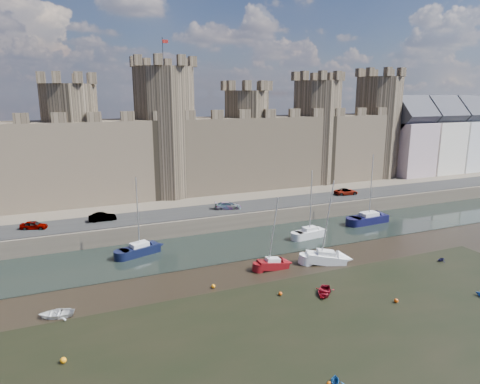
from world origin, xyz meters
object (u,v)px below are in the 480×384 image
Objects in this scene: car_0 at (34,225)px; sailboat_4 at (273,264)px; sailboat_3 at (369,218)px; dinghy_1 at (335,381)px; sailboat_1 at (140,249)px; car_3 at (346,192)px; sailboat_5 at (326,258)px; sailboat_2 at (310,233)px; car_2 at (228,206)px; car_1 at (103,217)px.

sailboat_4 is (27.08, -19.95, -2.42)m from car_0.
dinghy_1 is (-28.85, -31.67, -0.47)m from sailboat_3.
sailboat_1 is at bearing 176.21° from sailboat_3.
sailboat_5 is (-18.67, -21.30, -2.35)m from car_3.
sailboat_5 reaches higher than car_3.
sailboat_2 is (-15.30, -12.08, -2.31)m from car_3.
car_2 is 19.60m from sailboat_4.
car_1 is at bearing 132.74° from sailboat_4.
car_2 is 0.96× the size of car_3.
sailboat_3 reaches higher than sailboat_5.
car_2 is at bearing 121.13° from sailboat_2.
sailboat_1 is (-39.82, -9.29, -2.30)m from car_3.
sailboat_2 is at bearing -172.42° from sailboat_3.
sailboat_3 reaches higher than car_0.
car_1 is (9.21, 0.34, 0.04)m from car_0.
sailboat_5 reaches higher than car_1.
car_3 is (23.97, 0.88, -0.00)m from car_2.
car_1 is at bearing 92.29° from sailboat_1.
sailboat_2 is at bearing 90.39° from sailboat_5.
sailboat_3 reaches higher than sailboat_4.
sailboat_5 is at bearing -86.60° from dinghy_1.
car_3 is 28.42m from sailboat_5.
sailboat_1 reaches higher than car_2.
sailboat_2 is 1.12× the size of sailboat_4.
car_3 is at bearing 72.73° from sailboat_3.
car_3 is at bearing -6.15° from sailboat_1.
car_3 is 0.41× the size of sailboat_5.
sailboat_3 is at bearing -19.73° from sailboat_1.
car_2 reaches higher than car_0.
car_3 is at bearing -90.79° from car_1.
car_3 is 0.39× the size of sailboat_3.
car_2 is 23.99m from car_3.
car_3 is 0.44× the size of sailboat_2.
car_3 is at bearing 31.64° from sailboat_2.
car_2 is at bearing -64.60° from dinghy_1.
car_0 is at bearing 166.22° from sailboat_3.
dinghy_1 is (-5.60, -20.99, -0.29)m from sailboat_4.
car_2 is 18.08m from sailboat_1.
car_0 is 15.88m from sailboat_1.
car_1 is at bearing 159.80° from sailboat_5.
car_2 is 0.38× the size of sailboat_3.
car_0 is 33.73m from sailboat_4.
sailboat_4 is 21.73m from dinghy_1.
car_3 is 0.49× the size of sailboat_4.
sailboat_5 is 7.22× the size of dinghy_1.
car_2 is at bearing 154.72° from sailboat_3.
sailboat_3 is (21.60, -8.70, -2.26)m from car_2.
dinghy_1 is at bearing -135.68° from sailboat_3.
car_3 is at bearing -91.54° from dinghy_1.
sailboat_1 reaches higher than car_1.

